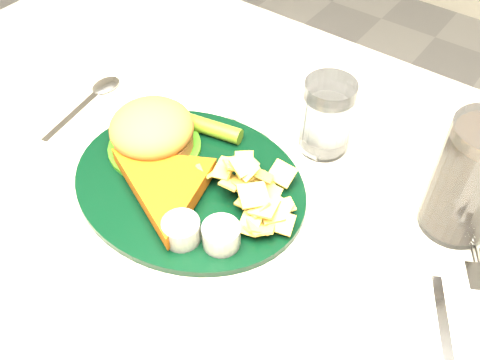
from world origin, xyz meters
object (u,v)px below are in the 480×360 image
object	(u,v)px
table	(230,342)
cola_glass	(471,180)
dinner_plate	(187,167)
fork_napkin	(447,320)
water_glass	(327,116)

from	to	relation	value
table	cola_glass	size ratio (longest dim) A/B	8.13
dinner_plate	fork_napkin	size ratio (longest dim) A/B	1.97
table	water_glass	size ratio (longest dim) A/B	11.68
water_glass	cola_glass	world-z (taller)	cola_glass
water_glass	fork_napkin	bearing A→B (deg)	-32.78
table	water_glass	xyz separation A→B (m)	(0.04, 0.15, 0.43)
table	water_glass	world-z (taller)	water_glass
water_glass	fork_napkin	xyz separation A→B (m)	(0.23, -0.15, -0.05)
dinner_plate	water_glass	xyz separation A→B (m)	(0.10, 0.16, 0.02)
water_glass	fork_napkin	distance (m)	0.28
water_glass	table	bearing A→B (deg)	-105.88
table	dinner_plate	distance (m)	0.41
water_glass	cola_glass	xyz separation A→B (m)	(0.19, -0.02, 0.02)
table	fork_napkin	world-z (taller)	fork_napkin
dinner_plate	cola_glass	world-z (taller)	cola_glass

